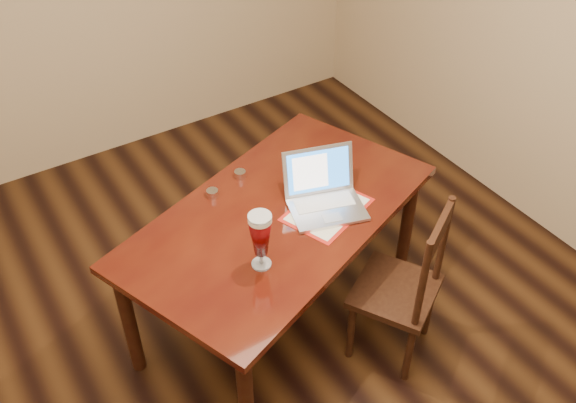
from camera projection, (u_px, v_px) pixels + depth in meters
room_shell at (240, 96)px, 2.05m from camera, size 4.51×5.01×2.71m
dining_table at (280, 226)px, 3.20m from camera, size 1.82×1.42×1.05m
dining_chair at (402, 289)px, 3.17m from camera, size 0.55×0.54×0.96m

